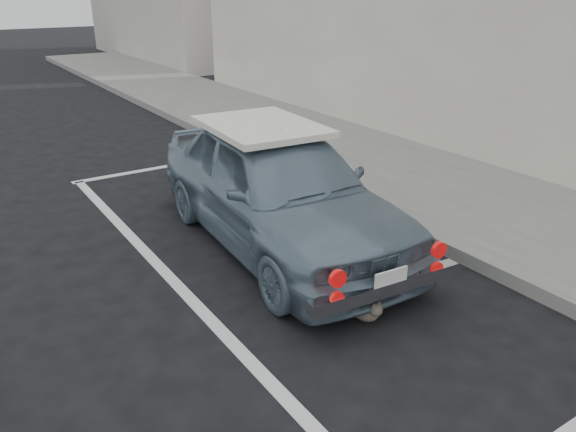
% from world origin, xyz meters
% --- Properties ---
extents(ground, '(80.00, 80.00, 0.00)m').
position_xyz_m(ground, '(0.00, 0.00, 0.00)').
color(ground, black).
rests_on(ground, ground).
extents(sidewalk, '(2.80, 40.00, 0.15)m').
position_xyz_m(sidewalk, '(3.20, 2.00, 0.07)').
color(sidewalk, slate).
rests_on(sidewalk, ground).
extents(pline_rear, '(3.00, 0.12, 0.01)m').
position_xyz_m(pline_rear, '(0.50, -0.50, 0.00)').
color(pline_rear, silver).
rests_on(pline_rear, ground).
extents(pline_front, '(3.00, 0.12, 0.01)m').
position_xyz_m(pline_front, '(0.50, 6.50, 0.00)').
color(pline_front, silver).
rests_on(pline_front, ground).
extents(pline_side, '(0.12, 7.00, 0.01)m').
position_xyz_m(pline_side, '(-0.90, 3.00, 0.00)').
color(pline_side, silver).
rests_on(pline_side, ground).
extents(retro_coupe, '(1.88, 4.08, 1.35)m').
position_xyz_m(retro_coupe, '(0.47, 3.06, 0.68)').
color(retro_coupe, slate).
rests_on(retro_coupe, ground).
extents(cat, '(0.23, 0.46, 0.24)m').
position_xyz_m(cat, '(0.25, 1.29, 0.11)').
color(cat, '#63584B').
rests_on(cat, ground).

